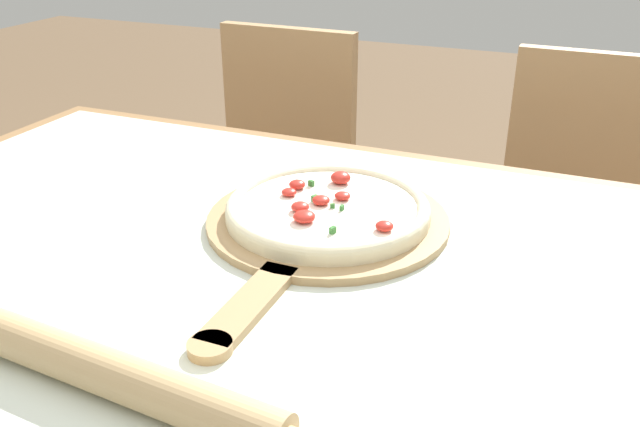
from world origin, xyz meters
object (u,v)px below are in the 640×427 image
pizza_peel (323,226)px  chair_left (275,174)px  rolling_pin (124,378)px  chair_right (577,224)px  pizza (328,208)px

pizza_peel → chair_left: chair_left is taller
rolling_pin → chair_right: bearing=70.9°
rolling_pin → chair_left: (-0.39, 1.10, -0.27)m
chair_right → rolling_pin: bearing=-107.5°
pizza_peel → chair_left: bearing=121.6°
pizza_peel → rolling_pin: (-0.04, -0.41, 0.02)m
chair_left → rolling_pin: bearing=-68.8°
pizza → rolling_pin: size_ratio=0.67×
pizza → rolling_pin: 0.43m
rolling_pin → chair_right: size_ratio=0.51×
pizza_peel → pizza: size_ratio=1.79×
pizza_peel → chair_left: 0.85m
rolling_pin → chair_left: chair_left is taller
pizza_peel → rolling_pin: rolling_pin is taller
rolling_pin → chair_left: size_ratio=0.51×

